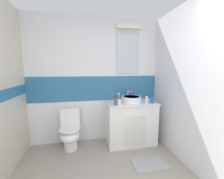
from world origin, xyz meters
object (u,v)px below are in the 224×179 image
toilet (70,130)px  mouthwash_bottle (152,99)px  toothbrush_cup (119,101)px  soap_dispenser (147,100)px  sink_basin (131,99)px  deodorant_spray_can (115,101)px

toilet → mouthwash_bottle: bearing=-6.7°
toothbrush_cup → toilet: bearing=169.0°
soap_dispenser → mouthwash_bottle: size_ratio=1.02×
sink_basin → mouthwash_bottle: 0.40m
toothbrush_cup → soap_dispenser: bearing=0.3°
sink_basin → soap_dispenser: (0.26, -0.14, 0.01)m
toilet → deodorant_spray_can: bearing=-13.7°
toothbrush_cup → mouthwash_bottle: bearing=-0.6°
sink_basin → soap_dispenser: size_ratio=2.38×
sink_basin → toothbrush_cup: toothbrush_cup is taller
toilet → toothbrush_cup: 1.07m
sink_basin → toilet: size_ratio=0.56×
toothbrush_cup → deodorant_spray_can: bearing=-160.7°
mouthwash_bottle → toilet: bearing=173.3°
sink_basin → soap_dispenser: 0.29m
sink_basin → toothbrush_cup: bearing=-152.9°
sink_basin → toilet: (-1.18, 0.03, -0.56)m
sink_basin → deodorant_spray_can: (-0.36, -0.17, 0.02)m
toothbrush_cup → mouthwash_bottle: toothbrush_cup is taller
sink_basin → toothbrush_cup: 0.32m
toilet → mouthwash_bottle: (1.55, -0.18, 0.58)m
toothbrush_cup → deodorant_spray_can: size_ratio=1.27×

